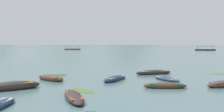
% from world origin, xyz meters
% --- Properties ---
extents(ground_plane, '(6000.00, 6000.00, 0.00)m').
position_xyz_m(ground_plane, '(0.00, 1500.00, 0.00)').
color(ground_plane, slate).
extents(mountain_1, '(477.45, 477.45, 188.46)m').
position_xyz_m(mountain_1, '(-1097.94, 2368.86, 94.23)').
color(mountain_1, '#56665B').
rests_on(mountain_1, ground).
extents(mountain_2, '(965.88, 965.88, 242.25)m').
position_xyz_m(mountain_2, '(-440.65, 2205.13, 121.13)').
color(mountain_2, slate).
rests_on(mountain_2, ground).
extents(mountain_3, '(795.26, 795.26, 225.50)m').
position_xyz_m(mountain_3, '(181.90, 2089.67, 112.75)').
color(mountain_3, '#4C5B56').
rests_on(mountain_3, ground).
extents(rowboat_0, '(2.29, 4.35, 0.49)m').
position_xyz_m(rowboat_0, '(-4.92, 8.93, 0.15)').
color(rowboat_0, '#2D2826').
rests_on(rowboat_0, ground).
extents(rowboat_2, '(2.33, 3.44, 0.42)m').
position_xyz_m(rowboat_2, '(3.12, 16.12, 0.13)').
color(rowboat_2, navy).
rests_on(rowboat_2, ground).
extents(rowboat_3, '(4.39, 3.34, 0.80)m').
position_xyz_m(rowboat_3, '(-10.23, 12.15, 0.25)').
color(rowboat_3, '#2D2826').
rests_on(rowboat_3, ground).
extents(rowboat_4, '(3.57, 1.25, 0.57)m').
position_xyz_m(rowboat_4, '(1.98, 12.47, 0.18)').
color(rowboat_4, '#4C3323').
rests_on(rowboat_4, ground).
extents(rowboat_5, '(2.94, 3.73, 0.58)m').
position_xyz_m(rowboat_5, '(-1.96, 16.18, 0.18)').
color(rowboat_5, navy).
rests_on(rowboat_5, ground).
extents(rowboat_6, '(4.66, 2.26, 0.63)m').
position_xyz_m(rowboat_6, '(2.79, 20.72, 0.20)').
color(rowboat_6, '#2D2826').
rests_on(rowboat_6, ground).
extents(rowboat_8, '(3.84, 2.51, 0.61)m').
position_xyz_m(rowboat_8, '(7.13, 13.03, 0.19)').
color(rowboat_8, '#4C3323').
rests_on(rowboat_8, ground).
extents(rowboat_9, '(3.51, 3.21, 0.67)m').
position_xyz_m(rowboat_9, '(-8.29, 16.56, 0.21)').
color(rowboat_9, '#4C3323').
rests_on(rowboat_9, ground).
extents(ferry_0, '(11.34, 7.32, 2.54)m').
position_xyz_m(ferry_0, '(52.45, 117.94, 0.45)').
color(ferry_0, '#2D2826').
rests_on(ferry_0, ground).
extents(ferry_1, '(9.60, 3.58, 2.54)m').
position_xyz_m(ferry_1, '(-23.79, 133.64, 0.45)').
color(ferry_1, brown).
rests_on(ferry_1, ground).
extents(weed_patch_0, '(2.90, 2.04, 0.14)m').
position_xyz_m(weed_patch_0, '(10.71, 20.80, 0.00)').
color(weed_patch_0, '#477033').
rests_on(weed_patch_0, ground).
extents(weed_patch_2, '(2.71, 3.21, 0.14)m').
position_xyz_m(weed_patch_2, '(-8.41, 19.72, 0.00)').
color(weed_patch_2, '#2D5628').
rests_on(weed_patch_2, ground).
extents(weed_patch_3, '(2.66, 2.78, 0.14)m').
position_xyz_m(weed_patch_3, '(-4.67, 11.57, 0.00)').
color(weed_patch_3, '#477033').
rests_on(weed_patch_3, ground).
extents(weed_patch_4, '(3.23, 3.44, 0.14)m').
position_xyz_m(weed_patch_4, '(-2.02, 16.67, 0.00)').
color(weed_patch_4, '#38662D').
rests_on(weed_patch_4, ground).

